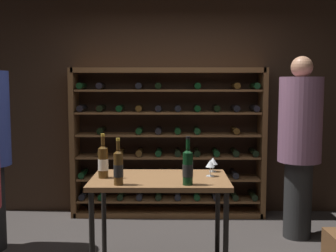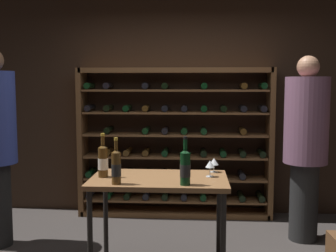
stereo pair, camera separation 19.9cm
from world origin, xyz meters
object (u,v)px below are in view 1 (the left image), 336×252
Objects in this scene: wine_bottle_red_label at (118,167)px; wine_bottle_amber_reserve at (103,161)px; wine_rack at (168,144)px; wine_glass_stemmed_right at (210,164)px; wine_bottle_green_slim at (188,167)px; wine_glass_stemmed_left at (213,162)px; person_bystander_red_print at (300,139)px; tasting_table at (160,188)px.

wine_bottle_red_label is 0.99× the size of wine_bottle_amber_reserve.
wine_rack is 16.61× the size of wine_glass_stemmed_right.
wine_bottle_red_label is at bearing -57.01° from wine_bottle_amber_reserve.
wine_bottle_green_slim reaches higher than wine_glass_stemmed_left.
wine_rack is 6.15× the size of wine_bottle_green_slim.
wine_bottle_green_slim is 2.70× the size of wine_glass_stemmed_right.
person_bystander_red_print reaches higher than wine_glass_stemmed_right.
wine_bottle_amber_reserve is 2.65× the size of wine_glass_stemmed_right.
wine_bottle_amber_reserve is (-0.70, 0.24, -0.00)m from wine_bottle_green_slim.
person_bystander_red_print is 2.07m from wine_bottle_red_label.
person_bystander_red_print is at bearing 32.49° from wine_bottle_red_label.
wine_glass_stemmed_left is at bearing 32.30° from wine_bottle_red_label.
tasting_table is 3.01× the size of wine_bottle_green_slim.
wine_glass_stemmed_left is at bearing 63.51° from wine_bottle_green_slim.
wine_rack is 6.35× the size of wine_bottle_red_label.
wine_bottle_red_label is 2.88× the size of wine_glass_stemmed_left.
person_bystander_red_print is 5.14× the size of wine_bottle_red_label.
person_bystander_red_print is at bearing -28.33° from wine_rack.
wine_bottle_green_slim reaches higher than wine_glass_stemmed_right.
wine_bottle_green_slim is 2.97× the size of wine_glass_stemmed_left.
wine_glass_stemmed_left is at bearing 77.58° from wine_glass_stemmed_right.
wine_bottle_red_label is (-0.54, -0.01, -0.00)m from wine_bottle_green_slim.
wine_bottle_green_slim reaches higher than wine_bottle_red_label.
wine_rack is at bearing 106.98° from wine_glass_stemmed_left.
tasting_table is 0.46m from wine_bottle_red_label.
tasting_table is 0.40m from wine_bottle_green_slim.
wine_rack reaches higher than wine_bottle_red_label.
person_bystander_red_print is at bearing 32.65° from wine_glass_stemmed_left.
wine_rack is 1.41m from wine_glass_stemmed_left.
wine_bottle_amber_reserve is (-1.90, -0.87, -0.08)m from person_bystander_red_print.
wine_bottle_red_label reaches higher than wine_glass_stemmed_right.
wine_bottle_amber_reserve reaches higher than tasting_table.
wine_rack is 1.61m from tasting_table.
wine_bottle_red_label is at bearing -179.39° from wine_bottle_green_slim.
wine_bottle_red_label is at bearing -157.47° from wine_glass_stemmed_right.
wine_glass_stemmed_left is (-0.96, -0.61, -0.12)m from person_bystander_red_print.
wine_bottle_amber_reserve is at bearing -179.02° from tasting_table.
tasting_table is at bearing 0.98° from wine_bottle_amber_reserve.
tasting_table is 3.08× the size of wine_bottle_amber_reserve.
person_bystander_red_print is 2.09m from wine_bottle_amber_reserve.
wine_bottle_green_slim is (0.17, -1.84, 0.08)m from wine_rack.
wine_rack is at bearing 87.94° from tasting_table.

